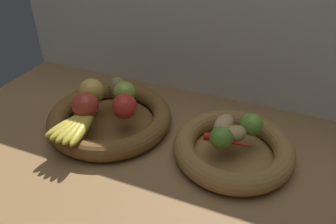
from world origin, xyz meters
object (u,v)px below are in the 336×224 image
at_px(fruit_bowl_left, 110,117).
at_px(potato_large, 236,133).
at_px(apple_green_back, 125,93).
at_px(fruit_bowl_right, 233,148).
at_px(apple_red_right, 124,106).
at_px(lime_far, 252,124).
at_px(lime_near, 221,138).
at_px(banana_bunch_front, 76,126).
at_px(potato_oblong, 224,124).
at_px(apple_golden_left, 92,91).
at_px(pear_brown, 117,88).
at_px(chili_pepper, 229,142).
at_px(apple_red_front, 85,106).

height_order(fruit_bowl_left, potato_large, potato_large).
bearing_deg(apple_green_back, fruit_bowl_right, -8.49).
relative_size(apple_red_right, lime_far, 1.19).
bearing_deg(potato_large, apple_red_right, -176.95).
xyz_separation_m(lime_near, lime_far, (0.06, 0.08, 0.00)).
bearing_deg(banana_bunch_front, lime_near, 11.83).
height_order(potato_oblong, lime_far, lime_far).
bearing_deg(lime_near, apple_golden_left, 172.11).
relative_size(fruit_bowl_right, potato_oblong, 3.89).
xyz_separation_m(pear_brown, lime_far, (0.42, -0.02, -0.01)).
distance_m(fruit_bowl_left, lime_far, 0.42).
distance_m(banana_bunch_front, lime_far, 0.48).
xyz_separation_m(potato_oblong, chili_pepper, (0.03, -0.06, -0.01)).
height_order(lime_near, lime_far, lime_far).
relative_size(apple_red_front, apple_red_right, 1.06).
height_order(apple_golden_left, lime_far, apple_golden_left).
relative_size(pear_brown, chili_pepper, 0.58).
distance_m(fruit_bowl_right, apple_golden_left, 0.46).
height_order(apple_red_right, potato_large, apple_red_right).
height_order(fruit_bowl_left, apple_golden_left, apple_golden_left).
bearing_deg(lime_near, potato_large, 56.31).
height_order(apple_golden_left, apple_red_right, apple_golden_left).
height_order(lime_far, chili_pepper, lime_far).
distance_m(fruit_bowl_right, apple_red_right, 0.33).
distance_m(apple_red_front, banana_bunch_front, 0.07).
height_order(apple_green_back, banana_bunch_front, apple_green_back).
bearing_deg(chili_pepper, apple_red_front, -177.63).
bearing_deg(pear_brown, apple_red_right, -49.56).
xyz_separation_m(apple_golden_left, pear_brown, (0.06, 0.05, -0.00)).
distance_m(fruit_bowl_right, chili_pepper, 0.05).
distance_m(lime_near, lime_far, 0.10).
relative_size(potato_large, chili_pepper, 0.46).
relative_size(fruit_bowl_left, apple_golden_left, 4.83).
bearing_deg(potato_large, pear_brown, 170.67).
distance_m(fruit_bowl_left, potato_large, 0.39).
bearing_deg(apple_green_back, banana_bunch_front, -107.42).
relative_size(apple_green_back, potato_large, 1.17).
height_order(apple_golden_left, apple_red_front, same).
relative_size(fruit_bowl_left, potato_large, 6.29).
height_order(apple_golden_left, chili_pepper, apple_golden_left).
distance_m(lime_far, chili_pepper, 0.08).
relative_size(lime_far, chili_pepper, 0.47).
xyz_separation_m(fruit_bowl_right, potato_large, (-0.00, -0.00, 0.05)).
distance_m(pear_brown, lime_near, 0.38).
xyz_separation_m(potato_large, chili_pepper, (-0.01, -0.03, -0.01)).
bearing_deg(chili_pepper, apple_green_back, 164.97).
distance_m(apple_golden_left, apple_red_right, 0.14).
bearing_deg(banana_bunch_front, fruit_bowl_left, 76.54).
xyz_separation_m(apple_red_right, apple_green_back, (-0.04, 0.07, -0.00)).
relative_size(fruit_bowl_right, lime_near, 5.43).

